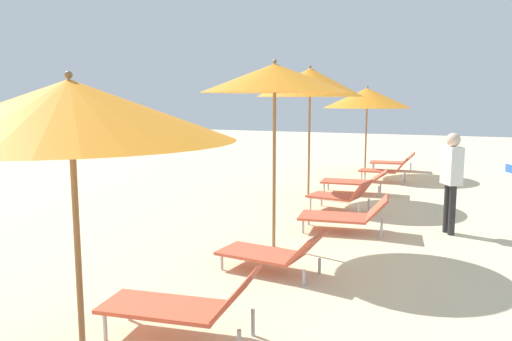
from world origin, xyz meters
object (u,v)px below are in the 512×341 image
(lounger_fourth_shoreside, at_px, (184,304))
(lounger_farthest_inland, at_px, (385,170))
(lounger_fifth_shoreside, at_px, (346,215))
(umbrella_sixth, at_px, (310,83))
(umbrella_fourth, at_px, (70,111))
(lounger_sixth_inland, at_px, (341,195))
(lounger_farthest_shoreside, at_px, (394,161))
(lounger_fifth_inland, at_px, (273,252))
(umbrella_farthest, at_px, (367,98))
(lounger_sixth_shoreside, at_px, (355,180))
(umbrella_fifth, at_px, (275,78))
(person_walking_mid, at_px, (452,173))

(lounger_fourth_shoreside, height_order, lounger_farthest_inland, lounger_fourth_shoreside)
(lounger_fifth_shoreside, distance_m, umbrella_sixth, 3.75)
(umbrella_fourth, distance_m, lounger_farthest_inland, 10.99)
(lounger_sixth_inland, distance_m, lounger_farthest_shoreside, 6.38)
(lounger_fifth_inland, height_order, lounger_sixth_inland, lounger_sixth_inland)
(umbrella_fourth, relative_size, umbrella_farthest, 0.95)
(lounger_sixth_shoreside, bearing_deg, lounger_fifth_shoreside, 94.20)
(umbrella_fourth, xyz_separation_m, lounger_sixth_inland, (0.52, 6.82, -1.82))
(lounger_fifth_shoreside, height_order, lounger_farthest_shoreside, lounger_fifth_shoreside)
(lounger_fourth_shoreside, height_order, umbrella_fifth, umbrella_fifth)
(umbrella_sixth, height_order, person_walking_mid, umbrella_sixth)
(lounger_fourth_shoreside, xyz_separation_m, umbrella_farthest, (-0.37, 11.11, 1.93))
(lounger_fifth_inland, relative_size, lounger_sixth_shoreside, 0.91)
(lounger_fourth_shoreside, relative_size, lounger_farthest_inland, 1.22)
(lounger_farthest_shoreside, bearing_deg, lounger_fifth_inland, 83.22)
(umbrella_fourth, xyz_separation_m, lounger_fifth_shoreside, (0.95, 5.30, -1.86))
(umbrella_fourth, distance_m, umbrella_farthest, 12.01)
(lounger_fifth_inland, distance_m, lounger_farthest_inland, 7.87)
(umbrella_fourth, xyz_separation_m, lounger_fourth_shoreside, (0.40, 0.90, -1.81))
(lounger_fifth_shoreside, xyz_separation_m, umbrella_sixth, (-1.44, 2.58, 2.31))
(lounger_farthest_shoreside, distance_m, person_walking_mid, 7.61)
(umbrella_fifth, distance_m, person_walking_mid, 3.41)
(umbrella_fourth, relative_size, lounger_fifth_shoreside, 1.61)
(lounger_fifth_inland, bearing_deg, lounger_fourth_shoreside, 92.99)
(umbrella_farthest, bearing_deg, umbrella_fourth, -90.16)
(lounger_fifth_inland, height_order, lounger_sixth_shoreside, lounger_fifth_inland)
(lounger_farthest_inland, bearing_deg, umbrella_fourth, 86.66)
(umbrella_fifth, relative_size, lounger_sixth_inland, 2.17)
(umbrella_farthest, bearing_deg, umbrella_fifth, -89.30)
(lounger_fourth_shoreside, xyz_separation_m, lounger_sixth_inland, (0.11, 5.92, -0.01))
(lounger_fourth_shoreside, distance_m, umbrella_sixth, 7.40)
(lounger_farthest_shoreside, bearing_deg, lounger_fourth_shoreside, 82.82)
(lounger_sixth_inland, height_order, umbrella_farthest, umbrella_farthest)
(lounger_farthest_shoreside, height_order, person_walking_mid, person_walking_mid)
(lounger_fifth_shoreside, relative_size, person_walking_mid, 0.92)
(umbrella_fifth, bearing_deg, umbrella_fourth, -91.88)
(lounger_farthest_inland, bearing_deg, lounger_sixth_shoreside, 79.24)
(umbrella_sixth, height_order, lounger_farthest_shoreside, umbrella_sixth)
(lounger_fourth_shoreside, xyz_separation_m, lounger_fifth_inland, (0.12, 2.04, -0.07))
(lounger_sixth_shoreside, distance_m, lounger_farthest_inland, 2.02)
(umbrella_fourth, xyz_separation_m, lounger_sixth_shoreside, (0.38, 8.83, -1.84))
(lounger_fourth_shoreside, distance_m, umbrella_farthest, 11.28)
(umbrella_fourth, height_order, umbrella_farthest, umbrella_farthest)
(lounger_farthest_shoreside, bearing_deg, person_walking_mid, 98.51)
(umbrella_fifth, distance_m, lounger_fifth_shoreside, 2.72)
(umbrella_fifth, bearing_deg, lounger_farthest_inland, 84.47)
(lounger_fifth_inland, xyz_separation_m, lounger_sixth_inland, (-0.01, 3.88, 0.06))
(umbrella_fifth, bearing_deg, lounger_fifth_shoreside, 57.58)
(umbrella_farthest, bearing_deg, umbrella_sixth, -97.21)
(lounger_fifth_shoreside, relative_size, lounger_sixth_shoreside, 0.98)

